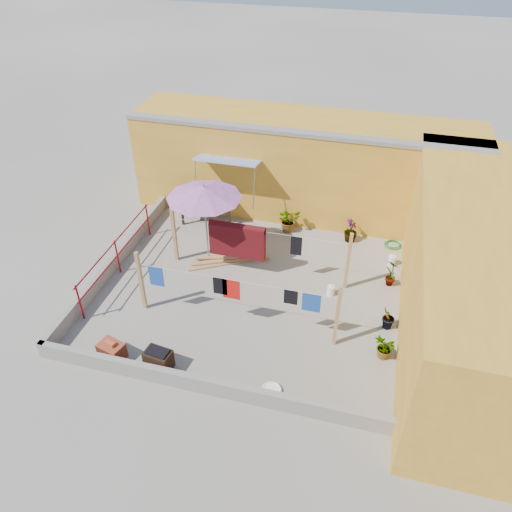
{
  "coord_description": "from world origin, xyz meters",
  "views": [
    {
      "loc": [
        2.87,
        -10.11,
        8.97
      ],
      "look_at": [
        0.08,
        0.3,
        0.97
      ],
      "focal_mm": 35.0,
      "sensor_mm": 36.0,
      "label": 1
    }
  ],
  "objects_px": {
    "outdoor_table": "(206,200)",
    "brazier": "(159,359)",
    "brick_stack": "(112,351)",
    "water_jug_b": "(392,260)",
    "water_jug_a": "(331,290)",
    "green_hose": "(393,245)",
    "plant_back_a": "(289,220)",
    "white_basin": "(271,390)",
    "patio_umbrella": "(204,193)"
  },
  "relations": [
    {
      "from": "brick_stack",
      "to": "water_jug_b",
      "type": "height_order",
      "value": "brick_stack"
    },
    {
      "from": "patio_umbrella",
      "to": "plant_back_a",
      "type": "bearing_deg",
      "value": 47.77
    },
    {
      "from": "brick_stack",
      "to": "green_hose",
      "type": "distance_m",
      "value": 8.91
    },
    {
      "from": "plant_back_a",
      "to": "brazier",
      "type": "bearing_deg",
      "value": -104.68
    },
    {
      "from": "outdoor_table",
      "to": "brazier",
      "type": "height_order",
      "value": "outdoor_table"
    },
    {
      "from": "plant_back_a",
      "to": "green_hose",
      "type": "bearing_deg",
      "value": 0.0
    },
    {
      "from": "brick_stack",
      "to": "green_hose",
      "type": "bearing_deg",
      "value": 45.96
    },
    {
      "from": "patio_umbrella",
      "to": "outdoor_table",
      "type": "height_order",
      "value": "patio_umbrella"
    },
    {
      "from": "plant_back_a",
      "to": "white_basin",
      "type": "bearing_deg",
      "value": -81.22
    },
    {
      "from": "patio_umbrella",
      "to": "plant_back_a",
      "type": "distance_m",
      "value": 3.48
    },
    {
      "from": "brazier",
      "to": "green_hose",
      "type": "bearing_deg",
      "value": 52.03
    },
    {
      "from": "water_jug_b",
      "to": "plant_back_a",
      "type": "distance_m",
      "value": 3.48
    },
    {
      "from": "outdoor_table",
      "to": "green_hose",
      "type": "height_order",
      "value": "outdoor_table"
    },
    {
      "from": "white_basin",
      "to": "water_jug_b",
      "type": "relative_size",
      "value": 1.32
    },
    {
      "from": "brick_stack",
      "to": "water_jug_a",
      "type": "height_order",
      "value": "brick_stack"
    },
    {
      "from": "brazier",
      "to": "white_basin",
      "type": "distance_m",
      "value": 2.67
    },
    {
      "from": "patio_umbrella",
      "to": "white_basin",
      "type": "xyz_separation_m",
      "value": [
        2.96,
        -4.23,
        -2.23
      ]
    },
    {
      "from": "patio_umbrella",
      "to": "brazier",
      "type": "distance_m",
      "value": 4.69
    },
    {
      "from": "water_jug_a",
      "to": "plant_back_a",
      "type": "height_order",
      "value": "plant_back_a"
    },
    {
      "from": "outdoor_table",
      "to": "patio_umbrella",
      "type": "bearing_deg",
      "value": -69.72
    },
    {
      "from": "brazier",
      "to": "water_jug_b",
      "type": "relative_size",
      "value": 1.91
    },
    {
      "from": "white_basin",
      "to": "green_hose",
      "type": "relative_size",
      "value": 0.85
    },
    {
      "from": "brick_stack",
      "to": "brazier",
      "type": "relative_size",
      "value": 1.03
    },
    {
      "from": "water_jug_a",
      "to": "plant_back_a",
      "type": "distance_m",
      "value": 3.34
    },
    {
      "from": "white_basin",
      "to": "water_jug_a",
      "type": "distance_m",
      "value": 3.67
    },
    {
      "from": "outdoor_table",
      "to": "white_basin",
      "type": "distance_m",
      "value": 7.4
    },
    {
      "from": "brazier",
      "to": "outdoor_table",
      "type": "bearing_deg",
      "value": 99.61
    },
    {
      "from": "green_hose",
      "to": "patio_umbrella",
      "type": "bearing_deg",
      "value": -157.7
    },
    {
      "from": "water_jug_b",
      "to": "brazier",
      "type": "bearing_deg",
      "value": -132.81
    },
    {
      "from": "brazier",
      "to": "water_jug_b",
      "type": "distance_m",
      "value": 7.35
    },
    {
      "from": "patio_umbrella",
      "to": "water_jug_b",
      "type": "distance_m",
      "value": 5.82
    },
    {
      "from": "brick_stack",
      "to": "water_jug_a",
      "type": "bearing_deg",
      "value": 37.62
    },
    {
      "from": "brick_stack",
      "to": "green_hose",
      "type": "height_order",
      "value": "brick_stack"
    },
    {
      "from": "white_basin",
      "to": "water_jug_a",
      "type": "height_order",
      "value": "water_jug_a"
    },
    {
      "from": "green_hose",
      "to": "plant_back_a",
      "type": "distance_m",
      "value": 3.34
    },
    {
      "from": "brick_stack",
      "to": "water_jug_b",
      "type": "relative_size",
      "value": 1.97
    },
    {
      "from": "water_jug_a",
      "to": "brick_stack",
      "type": "bearing_deg",
      "value": -142.38
    },
    {
      "from": "brick_stack",
      "to": "white_basin",
      "type": "height_order",
      "value": "brick_stack"
    },
    {
      "from": "brick_stack",
      "to": "brazier",
      "type": "xyz_separation_m",
      "value": [
        1.19,
        -0.0,
        0.05
      ]
    },
    {
      "from": "white_basin",
      "to": "brazier",
      "type": "bearing_deg",
      "value": -180.0
    },
    {
      "from": "water_jug_a",
      "to": "water_jug_b",
      "type": "relative_size",
      "value": 0.97
    },
    {
      "from": "water_jug_b",
      "to": "green_hose",
      "type": "relative_size",
      "value": 0.65
    },
    {
      "from": "brick_stack",
      "to": "water_jug_b",
      "type": "bearing_deg",
      "value": 41.07
    },
    {
      "from": "water_jug_a",
      "to": "green_hose",
      "type": "relative_size",
      "value": 0.63
    },
    {
      "from": "brazier",
      "to": "white_basin",
      "type": "relative_size",
      "value": 1.45
    },
    {
      "from": "patio_umbrella",
      "to": "white_basin",
      "type": "distance_m",
      "value": 5.62
    },
    {
      "from": "water_jug_a",
      "to": "water_jug_b",
      "type": "distance_m",
      "value": 2.38
    },
    {
      "from": "water_jug_b",
      "to": "plant_back_a",
      "type": "xyz_separation_m",
      "value": [
        -3.32,
        1.01,
        0.24
      ]
    },
    {
      "from": "green_hose",
      "to": "plant_back_a",
      "type": "bearing_deg",
      "value": 180.0
    },
    {
      "from": "brazier",
      "to": "brick_stack",
      "type": "bearing_deg",
      "value": 180.0
    }
  ]
}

